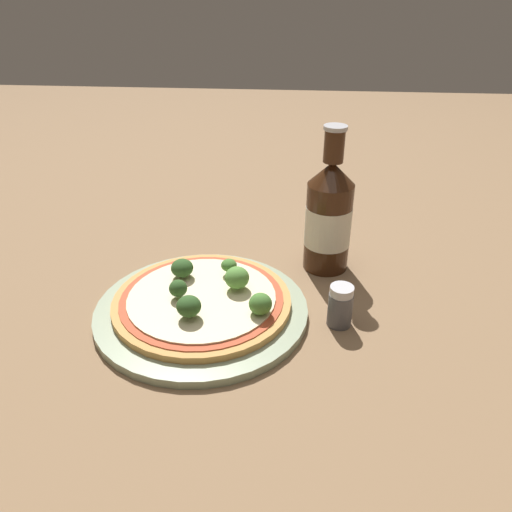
% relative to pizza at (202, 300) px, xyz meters
% --- Properties ---
extents(ground_plane, '(3.00, 3.00, 0.00)m').
position_rel_pizza_xyz_m(ground_plane, '(-0.00, 0.02, -0.02)').
color(ground_plane, '#846647').
extents(plate, '(0.29, 0.29, 0.01)m').
position_rel_pizza_xyz_m(plate, '(0.00, -0.01, -0.01)').
color(plate, '#93A384').
rests_on(plate, ground_plane).
extents(pizza, '(0.25, 0.25, 0.01)m').
position_rel_pizza_xyz_m(pizza, '(0.00, 0.00, 0.00)').
color(pizza, tan).
rests_on(pizza, plate).
extents(broccoli_floret_0, '(0.03, 0.03, 0.03)m').
position_rel_pizza_xyz_m(broccoli_floret_0, '(0.08, -0.03, 0.02)').
color(broccoli_floret_0, '#89A866').
rests_on(broccoli_floret_0, pizza).
extents(broccoli_floret_1, '(0.02, 0.02, 0.03)m').
position_rel_pizza_xyz_m(broccoli_floret_1, '(-0.03, -0.01, 0.02)').
color(broccoli_floret_1, '#89A866').
rests_on(broccoli_floret_1, pizza).
extents(broccoli_floret_2, '(0.03, 0.03, 0.03)m').
position_rel_pizza_xyz_m(broccoli_floret_2, '(-0.04, 0.05, 0.02)').
color(broccoli_floret_2, '#89A866').
rests_on(broccoli_floret_2, pizza).
extents(broccoli_floret_3, '(0.03, 0.03, 0.03)m').
position_rel_pizza_xyz_m(broccoli_floret_3, '(-0.01, -0.05, 0.02)').
color(broccoli_floret_3, '#89A866').
rests_on(broccoli_floret_3, pizza).
extents(broccoli_floret_4, '(0.02, 0.02, 0.02)m').
position_rel_pizza_xyz_m(broccoli_floret_4, '(0.03, 0.06, 0.02)').
color(broccoli_floret_4, '#89A866').
rests_on(broccoli_floret_4, pizza).
extents(broccoli_floret_5, '(0.03, 0.03, 0.03)m').
position_rel_pizza_xyz_m(broccoli_floret_5, '(0.05, 0.02, 0.03)').
color(broccoli_floret_5, '#89A866').
rests_on(broccoli_floret_5, pizza).
extents(beer_bottle, '(0.07, 0.07, 0.23)m').
position_rel_pizza_xyz_m(beer_bottle, '(0.17, 0.14, 0.07)').
color(beer_bottle, '#381E0F').
rests_on(beer_bottle, ground_plane).
extents(pepper_shaker, '(0.03, 0.03, 0.06)m').
position_rel_pizza_xyz_m(pepper_shaker, '(0.19, -0.01, 0.01)').
color(pepper_shaker, '#4C4C51').
rests_on(pepper_shaker, ground_plane).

